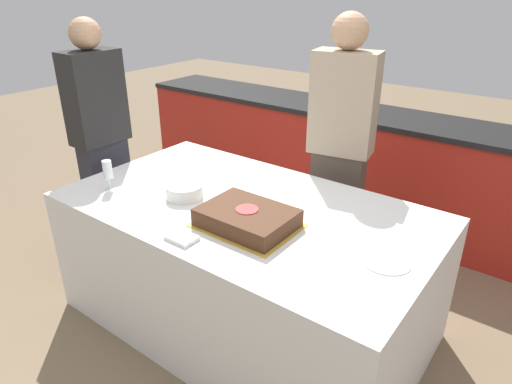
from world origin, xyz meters
name	(u,v)px	position (x,y,z in m)	size (l,w,h in m)	color
ground_plane	(246,319)	(0.00, 0.00, 0.00)	(14.00, 14.00, 0.00)	#7A664C
back_counter	(368,167)	(0.00, 1.64, 0.46)	(4.40, 0.58, 0.92)	#A82319
dining_table	(246,266)	(0.00, 0.00, 0.39)	(2.01, 1.14, 0.77)	white
cake	(247,218)	(0.15, -0.17, 0.82)	(0.48, 0.37, 0.09)	gold
plate_stack	(185,191)	(-0.33, -0.12, 0.81)	(0.20, 0.20, 0.08)	white
wine_glass	(108,170)	(-0.75, -0.30, 0.89)	(0.06, 0.06, 0.18)	white
side_plate_near_cake	(282,202)	(0.14, 0.15, 0.78)	(0.21, 0.21, 0.00)	white
side_plate_right_edge	(387,261)	(0.82, -0.06, 0.78)	(0.21, 0.21, 0.00)	white
utensil_pile	(182,238)	(-0.02, -0.45, 0.78)	(0.14, 0.10, 0.02)	white
person_cutting_cake	(340,150)	(0.15, 0.79, 0.89)	(0.42, 0.27, 1.71)	#4C4238
person_seated_left	(102,144)	(-1.22, 0.00, 0.87)	(0.20, 0.36, 1.67)	#282833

